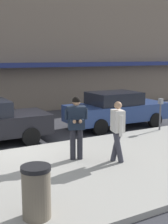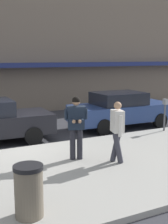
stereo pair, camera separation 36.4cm
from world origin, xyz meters
The scene contains 8 objects.
ground_plane centered at (0.00, 0.00, 0.00)m, with size 80.00×80.00×0.00m, color #333338.
sidewalk centered at (1.00, -2.85, 0.07)m, with size 32.00×5.30×0.14m, color #99968E.
curb_paint_line centered at (1.00, 0.05, 0.00)m, with size 28.00×0.12×0.01m, color silver.
parked_sedan_far centered at (4.94, 1.20, 0.79)m, with size 4.54×2.00×1.54m.
man_texting_on_phone centered at (1.15, -2.14, 1.25)m, with size 0.61×0.65×1.81m.
pedestrian_in_light_coat centered at (2.04, -2.88, 1.11)m, with size 0.40×0.58×1.70m.
parking_meter centered at (5.78, -0.60, 0.97)m, with size 0.12×0.18×1.27m.
trash_bin centered at (-1.04, -4.66, 0.63)m, with size 0.55×0.55×0.98m.
Camera 2 is at (-2.60, -9.82, 3.02)m, focal length 50.00 mm.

